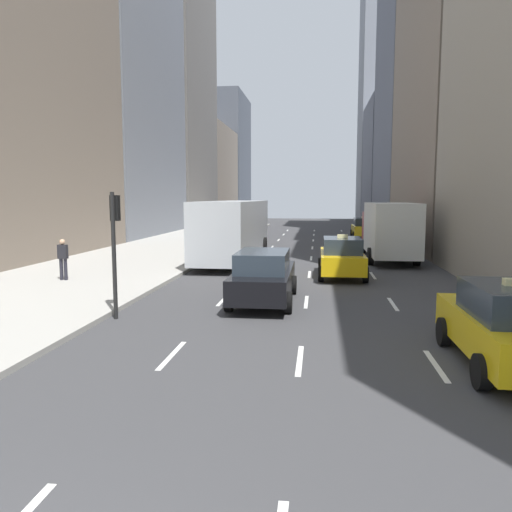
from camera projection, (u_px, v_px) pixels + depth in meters
sidewalk_left at (154, 253)px, 30.49m from camera, size 8.00×66.00×0.15m
lane_markings at (310, 265)px, 25.39m from camera, size 5.72×56.00×0.01m
building_row_left at (158, 99)px, 52.48m from camera, size 6.00×101.35×35.97m
building_row_right at (432, 59)px, 40.49m from camera, size 6.00×82.25×37.03m
taxi_lead at (342, 257)px, 21.57m from camera, size 2.02×4.40×1.87m
taxi_second at (364, 228)px, 42.09m from camera, size 2.02×4.40×1.87m
taxi_third at (509, 325)px, 10.06m from camera, size 2.02×4.40×1.87m
sedan_black_near at (264, 276)px, 16.34m from camera, size 2.02×4.93×1.73m
city_bus at (234, 228)px, 27.36m from camera, size 2.80×11.61×3.25m
box_truck at (388, 229)px, 27.35m from camera, size 2.58×8.40×3.15m
pedestrian_far_walking at (63, 257)px, 19.93m from camera, size 0.36×0.22×1.65m
traffic_light_pole at (115, 234)px, 14.06m from camera, size 0.24×0.42×3.60m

